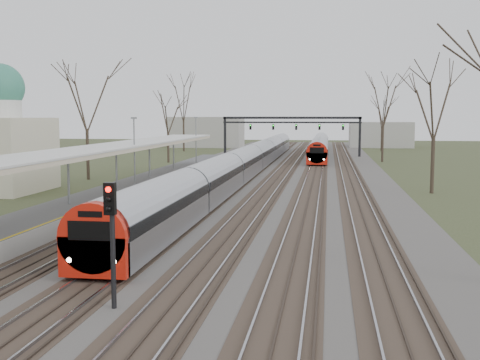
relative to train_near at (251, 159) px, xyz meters
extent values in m
cube|color=#474442|center=(2.50, -3.19, -1.43)|extent=(24.00, 160.00, 0.10)
cube|color=#4C3828|center=(-3.50, -3.19, -1.39)|extent=(2.60, 160.00, 0.06)
cube|color=gray|center=(-4.22, -3.19, -1.32)|extent=(0.07, 160.00, 0.12)
cube|color=gray|center=(-2.78, -3.19, -1.32)|extent=(0.07, 160.00, 0.12)
cube|color=#4C3828|center=(0.00, -3.19, -1.39)|extent=(2.60, 160.00, 0.06)
cube|color=gray|center=(-0.72, -3.19, -1.32)|extent=(0.07, 160.00, 0.12)
cube|color=gray|center=(0.72, -3.19, -1.32)|extent=(0.07, 160.00, 0.12)
cube|color=#4C3828|center=(3.50, -3.19, -1.39)|extent=(2.60, 160.00, 0.06)
cube|color=gray|center=(2.78, -3.19, -1.32)|extent=(0.07, 160.00, 0.12)
cube|color=gray|center=(4.22, -3.19, -1.32)|extent=(0.07, 160.00, 0.12)
cube|color=#4C3828|center=(7.00, -3.19, -1.39)|extent=(2.60, 160.00, 0.06)
cube|color=gray|center=(6.28, -3.19, -1.32)|extent=(0.07, 160.00, 0.12)
cube|color=gray|center=(7.72, -3.19, -1.32)|extent=(0.07, 160.00, 0.12)
cube|color=#4C3828|center=(10.50, -3.19, -1.39)|extent=(2.60, 160.00, 0.06)
cube|color=gray|center=(9.78, -3.19, -1.32)|extent=(0.07, 160.00, 0.12)
cube|color=gray|center=(11.22, -3.19, -1.32)|extent=(0.07, 160.00, 0.12)
cube|color=#9E9B93|center=(-6.55, -20.69, -0.98)|extent=(3.50, 69.00, 1.00)
cylinder|color=slate|center=(-6.55, -32.19, 1.02)|extent=(0.14, 0.14, 3.00)
cylinder|color=slate|center=(-6.55, -24.19, 1.02)|extent=(0.14, 0.14, 3.00)
cylinder|color=slate|center=(-6.55, -16.19, 1.02)|extent=(0.14, 0.14, 3.00)
cylinder|color=slate|center=(-6.55, -8.19, 1.02)|extent=(0.14, 0.14, 3.00)
cube|color=silver|center=(-6.55, -25.19, 2.57)|extent=(4.10, 50.00, 0.12)
cube|color=beige|center=(-6.55, -25.19, 2.40)|extent=(4.10, 50.00, 0.25)
cylinder|color=silver|center=(-17.50, -20.19, 5.72)|extent=(3.20, 3.20, 2.50)
sphere|color=#317B6B|center=(-17.50, -20.19, 6.92)|extent=(3.80, 3.80, 3.80)
cube|color=black|center=(-7.50, 26.81, 1.52)|extent=(0.35, 0.35, 6.00)
cube|color=black|center=(13.00, 26.81, 1.52)|extent=(0.35, 0.35, 6.00)
cube|color=black|center=(2.75, 26.81, 4.42)|extent=(21.00, 0.35, 0.35)
cube|color=black|center=(2.75, 26.81, 3.72)|extent=(21.00, 0.25, 0.25)
cube|color=black|center=(-3.50, 26.61, 3.02)|extent=(0.32, 0.22, 0.85)
sphere|color=#0CFF19|center=(-3.50, 26.47, 3.27)|extent=(0.16, 0.16, 0.16)
cube|color=black|center=(0.00, 26.61, 3.02)|extent=(0.32, 0.22, 0.85)
sphere|color=#0CFF19|center=(0.00, 26.47, 3.27)|extent=(0.16, 0.16, 0.16)
cube|color=black|center=(3.50, 26.61, 3.02)|extent=(0.32, 0.22, 0.85)
sphere|color=#0CFF19|center=(3.50, 26.47, 3.27)|extent=(0.16, 0.16, 0.16)
cube|color=black|center=(7.00, 26.61, 3.02)|extent=(0.32, 0.22, 0.85)
sphere|color=#0CFF19|center=(7.00, 26.47, 3.27)|extent=(0.16, 0.16, 0.16)
cube|color=black|center=(10.50, 26.61, 3.02)|extent=(0.32, 0.22, 0.85)
sphere|color=#0CFF19|center=(10.50, 26.47, 3.27)|extent=(0.16, 0.16, 0.16)
cylinder|color=#2D231C|center=(-14.50, -10.19, 1.00)|extent=(0.30, 0.30, 4.95)
cylinder|color=#2D231C|center=(16.50, -16.19, 0.77)|extent=(0.30, 0.30, 4.50)
cube|color=#A9ACB3|center=(0.00, 0.24, -0.38)|extent=(2.55, 90.00, 1.60)
cylinder|color=#A9ACB3|center=(0.00, 0.24, 0.27)|extent=(2.60, 89.70, 2.60)
cube|color=black|center=(0.00, 0.24, 0.37)|extent=(2.62, 89.40, 0.55)
cube|color=red|center=(0.00, -44.66, -0.43)|extent=(2.55, 0.50, 1.50)
cylinder|color=red|center=(0.00, -44.61, 0.27)|extent=(2.60, 0.60, 2.60)
cube|color=black|center=(0.00, -44.88, 0.57)|extent=(1.70, 0.12, 0.70)
sphere|color=white|center=(-0.85, -44.86, -0.53)|extent=(0.22, 0.22, 0.22)
sphere|color=white|center=(0.85, -44.86, -0.53)|extent=(0.22, 0.22, 0.22)
cube|color=black|center=(0.00, 0.24, -1.30)|extent=(1.80, 89.00, 0.35)
cube|color=#A9ACB3|center=(7.00, 30.46, -0.38)|extent=(2.55, 45.00, 1.60)
cylinder|color=#A9ACB3|center=(7.00, 30.46, 0.27)|extent=(2.60, 44.70, 2.60)
cube|color=black|center=(7.00, 30.46, 0.37)|extent=(2.62, 44.40, 0.55)
cube|color=red|center=(7.00, 8.06, -0.43)|extent=(2.55, 0.50, 1.50)
cylinder|color=red|center=(7.00, 8.11, 0.27)|extent=(2.60, 0.60, 2.60)
cube|color=black|center=(7.00, 7.84, 0.57)|extent=(1.70, 0.12, 0.70)
sphere|color=white|center=(6.15, 7.86, -0.53)|extent=(0.22, 0.22, 0.22)
sphere|color=white|center=(7.85, 7.86, -0.53)|extent=(0.22, 0.22, 0.22)
cube|color=black|center=(7.00, 30.46, -1.30)|extent=(1.80, 44.00, 0.35)
cylinder|color=black|center=(1.75, -47.40, 0.52)|extent=(0.16, 0.16, 4.00)
cube|color=black|center=(1.75, -47.55, 2.12)|extent=(0.35, 0.22, 1.00)
sphere|color=#FF0C05|center=(1.75, -47.68, 2.42)|extent=(0.18, 0.18, 0.18)
camera|label=1|loc=(8.35, -65.03, 4.64)|focal=45.00mm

